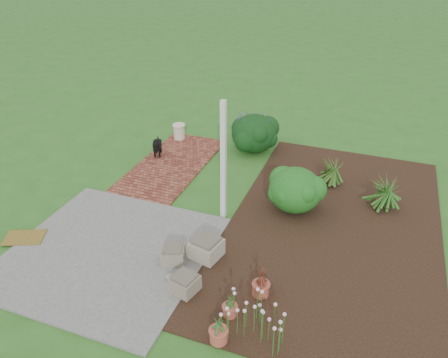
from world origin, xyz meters
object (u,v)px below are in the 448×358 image
(stone_trough_near, at_px, (185,284))
(evergreen_shrub, at_px, (295,189))
(cream_ceramic_urn, at_px, (179,132))
(black_dog, at_px, (157,145))

(stone_trough_near, height_order, evergreen_shrub, evergreen_shrub)
(stone_trough_near, relative_size, cream_ceramic_urn, 0.97)
(cream_ceramic_urn, bearing_deg, evergreen_shrub, -31.62)
(evergreen_shrub, bearing_deg, black_dog, 163.30)
(stone_trough_near, relative_size, evergreen_shrub, 0.36)
(evergreen_shrub, bearing_deg, stone_trough_near, -110.33)
(stone_trough_near, distance_m, evergreen_shrub, 3.24)
(stone_trough_near, xyz_separation_m, black_dog, (-2.72, 4.17, 0.16))
(black_dog, bearing_deg, stone_trough_near, -77.94)
(stone_trough_near, relative_size, black_dog, 0.71)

